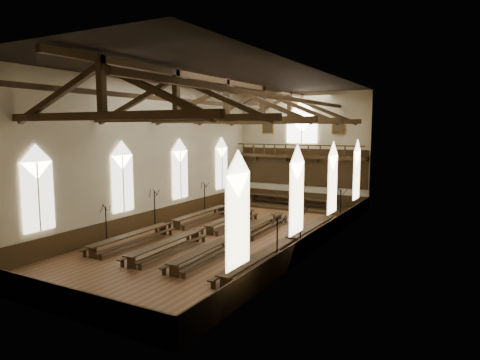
# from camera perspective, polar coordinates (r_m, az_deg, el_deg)

# --- Properties ---
(ground) EXTENTS (26.00, 26.00, 0.00)m
(ground) POSITION_cam_1_polar(r_m,az_deg,el_deg) (27.56, -1.77, -7.57)
(ground) COLOR brown
(ground) RESTS_ON ground
(room_walls) EXTENTS (26.00, 26.00, 26.00)m
(room_walls) POSITION_cam_1_polar(r_m,az_deg,el_deg) (26.69, -1.82, 5.98)
(room_walls) COLOR beige
(room_walls) RESTS_ON ground
(wainscot_band) EXTENTS (12.00, 26.00, 1.20)m
(wainscot_band) POSITION_cam_1_polar(r_m,az_deg,el_deg) (27.42, -1.77, -6.36)
(wainscot_band) COLOR #34230F
(wainscot_band) RESTS_ON ground
(side_windows) EXTENTS (11.85, 19.80, 4.50)m
(side_windows) POSITION_cam_1_polar(r_m,az_deg,el_deg) (26.87, -1.80, 0.18)
(side_windows) COLOR silver
(side_windows) RESTS_ON room_walls
(end_window) EXTENTS (2.80, 0.12, 3.80)m
(end_window) POSITION_cam_1_polar(r_m,az_deg,el_deg) (38.32, 8.24, 7.35)
(end_window) COLOR white
(end_window) RESTS_ON room_walls
(minstrels_gallery) EXTENTS (11.80, 1.24, 3.70)m
(minstrels_gallery) POSITION_cam_1_polar(r_m,az_deg,el_deg) (38.22, 8.02, 2.37)
(minstrels_gallery) COLOR #342410
(minstrels_gallery) RESTS_ON room_walls
(portraits) EXTENTS (7.75, 0.09, 1.45)m
(portraits) POSITION_cam_1_polar(r_m,az_deg,el_deg) (38.32, 8.23, 7.16)
(portraits) COLOR brown
(portraits) RESTS_ON room_walls
(roof_trusses) EXTENTS (11.70, 25.70, 2.80)m
(roof_trusses) POSITION_cam_1_polar(r_m,az_deg,el_deg) (26.71, -1.83, 9.75)
(roof_trusses) COLOR #342410
(roof_trusses) RESTS_ON room_walls
(refectory_row_a) EXTENTS (1.51, 13.95, 0.70)m
(refectory_row_a) POSITION_cam_1_polar(r_m,az_deg,el_deg) (29.04, -9.34, -5.87)
(refectory_row_a) COLOR #342410
(refectory_row_a) RESTS_ON ground
(refectory_row_b) EXTENTS (1.56, 13.77, 0.68)m
(refectory_row_b) POSITION_cam_1_polar(r_m,az_deg,el_deg) (27.20, -5.02, -6.72)
(refectory_row_b) COLOR #342410
(refectory_row_b) RESTS_ON ground
(refectory_row_c) EXTENTS (1.64, 13.76, 0.68)m
(refectory_row_c) POSITION_cam_1_polar(r_m,az_deg,el_deg) (25.92, -0.31, -7.38)
(refectory_row_c) COLOR #342410
(refectory_row_c) RESTS_ON ground
(refectory_row_d) EXTENTS (1.56, 14.41, 0.75)m
(refectory_row_d) POSITION_cam_1_polar(r_m,az_deg,el_deg) (24.46, 6.61, -8.16)
(refectory_row_d) COLOR #342410
(refectory_row_d) RESTS_ON ground
(dais) EXTENTS (11.40, 3.09, 0.21)m
(dais) POSITION_cam_1_polar(r_m,az_deg,el_deg) (37.68, 6.70, -3.51)
(dais) COLOR #34230F
(dais) RESTS_ON ground
(high_table) EXTENTS (8.05, 1.56, 0.75)m
(high_table) POSITION_cam_1_polar(r_m,az_deg,el_deg) (37.56, 6.71, -2.40)
(high_table) COLOR #342410
(high_table) RESTS_ON dais
(high_chairs) EXTENTS (7.67, 0.48, 1.01)m
(high_chairs) POSITION_cam_1_polar(r_m,az_deg,el_deg) (38.29, 7.16, -2.36)
(high_chairs) COLOR #342410
(high_chairs) RESTS_ON dais
(candelabrum_left_near) EXTENTS (0.72, 0.67, 2.38)m
(candelabrum_left_near) POSITION_cam_1_polar(r_m,az_deg,el_deg) (27.11, -17.40, -6.56)
(candelabrum_left_near) COLOR black
(candelabrum_left_near) RESTS_ON ground
(candelabrum_left_mid) EXTENTS (0.74, 0.84, 2.75)m
(candelabrum_left_mid) POSITION_cam_1_polar(r_m,az_deg,el_deg) (30.22, -11.29, -4.78)
(candelabrum_left_mid) COLOR black
(candelabrum_left_mid) RESTS_ON ground
(candelabrum_left_far) EXTENTS (0.68, 0.78, 2.55)m
(candelabrum_left_far) POSITION_cam_1_polar(r_m,az_deg,el_deg) (35.06, -4.73, -3.15)
(candelabrum_left_far) COLOR black
(candelabrum_left_far) RESTS_ON ground
(candelabrum_right_near) EXTENTS (0.85, 0.84, 2.84)m
(candelabrum_right_near) POSITION_cam_1_polar(r_m,az_deg,el_deg) (20.96, 4.96, -9.83)
(candelabrum_right_near) COLOR black
(candelabrum_right_near) RESTS_ON ground
(candelabrum_right_mid) EXTENTS (0.83, 0.79, 2.76)m
(candelabrum_right_mid) POSITION_cam_1_polar(r_m,az_deg,el_deg) (23.69, 8.03, -7.97)
(candelabrum_right_mid) COLOR black
(candelabrum_right_mid) RESTS_ON ground
(candelabrum_right_far) EXTENTS (0.77, 0.87, 2.82)m
(candelabrum_right_far) POSITION_cam_1_polar(r_m,az_deg,el_deg) (30.79, 13.22, -4.57)
(candelabrum_right_far) COLOR black
(candelabrum_right_far) RESTS_ON ground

